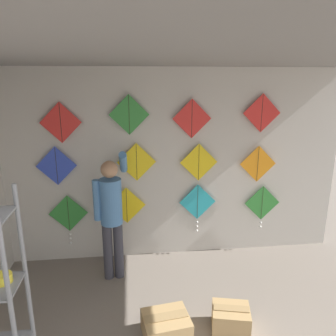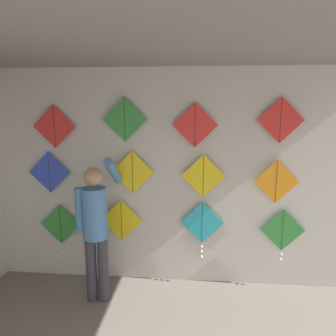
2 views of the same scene
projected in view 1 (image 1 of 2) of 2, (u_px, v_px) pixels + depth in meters
name	position (u px, v px, depth m)	size (l,w,h in m)	color
back_panel	(164.00, 166.00, 4.79)	(5.32, 0.06, 2.80)	beige
ceiling_slab	(189.00, 56.00, 2.57)	(5.32, 4.60, 0.04)	gray
shopkeeper	(111.00, 210.00, 4.27)	(0.45, 0.63, 1.76)	#383842
cardboard_box	(166.00, 326.00, 3.45)	(0.53, 0.47, 0.26)	tan
cardboard_box_spare	(231.00, 319.00, 3.55)	(0.47, 0.42, 0.27)	tan
kite_0	(69.00, 216.00, 4.73)	(0.55, 0.04, 0.76)	#338C38
kite_1	(127.00, 205.00, 4.79)	(0.55, 0.01, 0.55)	yellow
kite_2	(197.00, 204.00, 4.92)	(0.55, 0.04, 0.76)	#28B2C6
kite_3	(262.00, 204.00, 5.05)	(0.55, 0.04, 0.69)	#338C38
kite_4	(56.00, 166.00, 4.52)	(0.55, 0.01, 0.55)	blue
kite_5	(137.00, 162.00, 4.64)	(0.55, 0.01, 0.55)	yellow
kite_6	(199.00, 162.00, 4.75)	(0.55, 0.01, 0.55)	yellow
kite_7	(258.00, 164.00, 4.86)	(0.55, 0.01, 0.55)	orange
kite_8	(61.00, 123.00, 4.37)	(0.55, 0.01, 0.55)	red
kite_9	(129.00, 115.00, 4.45)	(0.55, 0.01, 0.55)	#338C38
kite_10	(192.00, 119.00, 4.56)	(0.55, 0.01, 0.55)	red
kite_11	(262.00, 113.00, 4.66)	(0.55, 0.01, 0.55)	red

